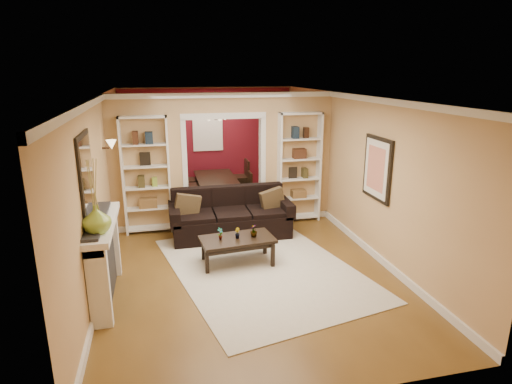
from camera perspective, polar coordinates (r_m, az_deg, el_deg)
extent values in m
plane|color=brown|center=(8.01, -2.74, -6.97)|extent=(8.00, 8.00, 0.00)
plane|color=white|center=(7.39, -3.02, 12.69)|extent=(8.00, 8.00, 0.00)
plane|color=tan|center=(11.48, -6.46, 6.98)|extent=(8.00, 0.00, 8.00)
plane|color=tan|center=(3.93, 7.78, -10.89)|extent=(8.00, 0.00, 8.00)
plane|color=tan|center=(7.54, -19.95, 1.42)|extent=(0.00, 8.00, 8.00)
plane|color=tan|center=(8.27, 12.67, 3.22)|extent=(0.00, 8.00, 8.00)
cube|color=tan|center=(8.74, -4.28, 4.24)|extent=(4.50, 0.15, 2.70)
cube|color=maroon|center=(11.45, -6.44, 6.81)|extent=(4.44, 0.04, 2.64)
cube|color=#8CA5CC|center=(11.38, -6.45, 7.92)|extent=(0.78, 0.03, 0.98)
cube|color=beige|center=(7.09, 0.84, -10.08)|extent=(3.39, 4.21, 0.01)
cube|color=black|center=(8.26, -3.38, -2.87)|extent=(2.33, 1.01, 0.91)
cube|color=brown|center=(8.09, -9.16, -1.84)|extent=(0.47, 0.18, 0.46)
cube|color=brown|center=(8.35, 2.22, -1.08)|extent=(0.48, 0.22, 0.46)
cube|color=black|center=(7.17, -2.50, -7.83)|extent=(1.26, 0.77, 0.45)
imported|color=#336626|center=(7.00, -4.78, -5.55)|extent=(0.13, 0.13, 0.20)
imported|color=#336626|center=(7.05, -2.53, -5.50)|extent=(0.09, 0.11, 0.17)
imported|color=#336626|center=(7.10, -0.30, -5.17)|extent=(0.16, 0.16, 0.21)
cube|color=white|center=(8.53, -14.41, 2.10)|extent=(0.90, 0.30, 2.30)
cube|color=white|center=(8.99, 5.75, 3.22)|extent=(0.90, 0.30, 2.30)
cube|color=white|center=(6.35, -19.32, -8.55)|extent=(0.32, 1.70, 1.16)
imported|color=#86AA36|center=(5.64, -20.49, -3.42)|extent=(0.42, 0.42, 0.37)
cube|color=silver|center=(5.99, -21.71, 2.11)|extent=(0.03, 0.95, 1.10)
cube|color=#FFE0A5|center=(7.97, -19.13, 5.78)|extent=(0.18, 0.18, 0.22)
cube|color=black|center=(7.35, 15.81, 3.03)|extent=(0.04, 0.85, 1.05)
imported|color=black|center=(10.59, -5.16, 0.45)|extent=(1.70, 0.95, 0.60)
cube|color=black|center=(10.20, -8.00, 0.76)|extent=(0.52, 0.52, 0.94)
cube|color=black|center=(10.37, -1.93, 0.66)|extent=(0.45, 0.45, 0.77)
cube|color=black|center=(10.78, -8.30, 1.54)|extent=(0.47, 0.47, 0.93)
cube|color=black|center=(10.92, -2.54, 1.93)|extent=(0.54, 0.54, 0.95)
cube|color=#372419|center=(10.11, -5.69, 9.63)|extent=(0.50, 0.50, 0.30)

